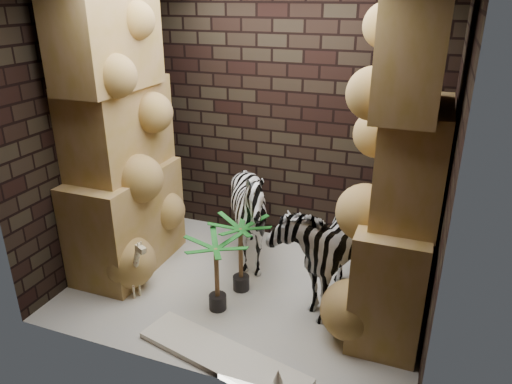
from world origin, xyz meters
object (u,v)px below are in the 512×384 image
at_px(zebra_right, 325,236).
at_px(giraffe_toy, 129,264).
at_px(zebra_left, 250,219).
at_px(palm_back, 217,275).
at_px(palm_front, 241,255).
at_px(surfboard, 222,357).

relative_size(zebra_right, giraffe_toy, 1.93).
bearing_deg(zebra_left, giraffe_toy, -119.82).
distance_m(zebra_left, giraffe_toy, 1.34).
xyz_separation_m(zebra_right, giraffe_toy, (-1.81, -0.67, -0.32)).
height_order(giraffe_toy, palm_back, palm_back).
bearing_deg(giraffe_toy, palm_front, 46.38).
xyz_separation_m(palm_front, surfboard, (0.25, -1.01, -0.37)).
distance_m(zebra_right, zebra_left, 0.93).
distance_m(palm_back, surfboard, 0.79).
bearing_deg(surfboard, giraffe_toy, 169.70).
relative_size(zebra_right, palm_front, 1.68).
distance_m(palm_front, palm_back, 0.39).
xyz_separation_m(zebra_right, palm_front, (-0.80, -0.20, -0.27)).
distance_m(zebra_left, palm_back, 0.87).
height_order(zebra_right, giraffe_toy, zebra_right).
bearing_deg(surfboard, zebra_right, 78.27).
xyz_separation_m(giraffe_toy, surfboard, (1.25, -0.54, -0.32)).
bearing_deg(zebra_right, zebra_left, 172.30).
relative_size(zebra_right, palm_back, 1.77).
bearing_deg(palm_front, zebra_right, 13.85).
distance_m(zebra_left, palm_front, 0.50).
height_order(palm_front, surfboard, palm_front).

